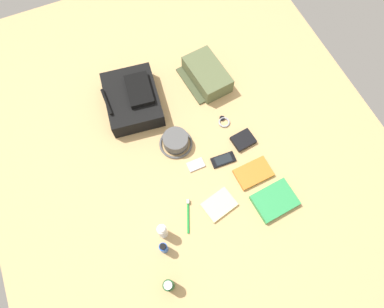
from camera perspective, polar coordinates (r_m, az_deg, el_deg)
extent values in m
cube|color=tan|center=(1.71, 0.00, -0.66)|extent=(2.64, 2.02, 0.02)
cube|color=black|center=(1.82, -10.24, 9.23)|extent=(0.38, 0.32, 0.10)
cube|color=black|center=(1.77, -9.13, 10.90)|extent=(0.21, 0.15, 0.03)
cylinder|color=black|center=(1.76, -14.55, 8.72)|extent=(0.16, 0.02, 0.02)
cube|color=#56603D|center=(1.88, 2.63, 13.55)|extent=(0.30, 0.20, 0.10)
cube|color=#454D30|center=(1.90, -0.02, 11.90)|extent=(0.27, 0.09, 0.01)
cylinder|color=#535353|center=(1.69, -2.85, 2.32)|extent=(0.13, 0.13, 0.07)
torus|color=#535353|center=(1.72, -2.79, 1.83)|extent=(0.17, 0.17, 0.01)
cylinder|color=#19471E|center=(1.53, -4.02, -21.70)|extent=(0.05, 0.05, 0.10)
cylinder|color=silver|center=(1.47, -4.17, -21.68)|extent=(0.04, 0.04, 0.01)
cylinder|color=blue|center=(1.54, -4.90, -15.86)|extent=(0.04, 0.04, 0.09)
cylinder|color=black|center=(1.49, -5.07, -15.63)|extent=(0.03, 0.03, 0.01)
cylinder|color=white|center=(1.54, -5.08, -13.16)|extent=(0.04, 0.04, 0.12)
cylinder|color=white|center=(1.47, -5.31, -12.73)|extent=(0.03, 0.03, 0.01)
cube|color=#2D934C|center=(1.66, 14.10, -7.79)|extent=(0.17, 0.21, 0.03)
cube|color=white|center=(1.66, 14.07, -7.83)|extent=(0.16, 0.20, 0.02)
cube|color=orange|center=(1.68, 10.55, -3.24)|extent=(0.12, 0.18, 0.02)
cube|color=white|center=(1.68, 10.54, -3.27)|extent=(0.12, 0.18, 0.01)
cube|color=black|center=(1.69, 5.41, -1.00)|extent=(0.06, 0.13, 0.01)
cube|color=black|center=(1.68, 5.43, -0.92)|extent=(0.05, 0.09, 0.00)
cube|color=#B7B7BC|center=(1.67, 0.76, -1.84)|extent=(0.05, 0.08, 0.01)
cylinder|color=silver|center=(1.67, 1.22, -1.58)|extent=(0.03, 0.03, 0.00)
torus|color=#99999E|center=(1.78, 5.58, 5.48)|extent=(0.06, 0.06, 0.01)
cylinder|color=black|center=(1.79, 5.22, 6.16)|extent=(0.03, 0.03, 0.01)
cylinder|color=#198C33|center=(1.60, -0.68, -10.62)|extent=(0.16, 0.07, 0.01)
cube|color=white|center=(1.61, -0.71, -8.17)|extent=(0.02, 0.02, 0.01)
cube|color=black|center=(1.74, 8.83, 2.39)|extent=(0.10, 0.12, 0.02)
cube|color=beige|center=(1.62, 4.71, -8.71)|extent=(0.14, 0.17, 0.02)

